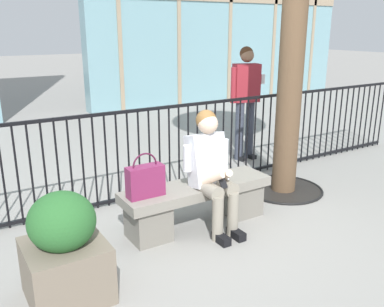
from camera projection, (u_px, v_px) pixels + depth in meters
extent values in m
plane|color=gray|center=(197.00, 224.00, 4.36)|extent=(60.00, 60.00, 0.00)
cube|color=gray|center=(197.00, 189.00, 4.25)|extent=(1.60, 0.44, 0.10)
cube|color=slate|center=(148.00, 222.00, 4.03)|extent=(0.36, 0.37, 0.35)
cube|color=slate|center=(240.00, 198.00, 4.59)|extent=(0.36, 0.37, 0.35)
cylinder|color=gray|center=(206.00, 188.00, 4.08)|extent=(0.15, 0.40, 0.15)
cylinder|color=gray|center=(218.00, 219.00, 3.98)|extent=(0.11, 0.11, 0.45)
cube|color=black|center=(221.00, 239.00, 3.99)|extent=(0.09, 0.22, 0.08)
cylinder|color=gray|center=(221.00, 185.00, 4.17)|extent=(0.15, 0.40, 0.15)
cylinder|color=gray|center=(233.00, 214.00, 4.07)|extent=(0.11, 0.11, 0.45)
cube|color=black|center=(236.00, 234.00, 4.08)|extent=(0.09, 0.22, 0.08)
cube|color=silver|center=(206.00, 160.00, 4.17)|extent=(0.36, 0.30, 0.55)
cylinder|color=silver|center=(187.00, 158.00, 4.04)|extent=(0.08, 0.08, 0.26)
cylinder|color=beige|center=(212.00, 179.00, 3.98)|extent=(0.16, 0.28, 0.20)
cylinder|color=silver|center=(224.00, 151.00, 4.26)|extent=(0.08, 0.08, 0.26)
cylinder|color=beige|center=(226.00, 176.00, 4.06)|extent=(0.16, 0.28, 0.20)
cube|color=black|center=(222.00, 181.00, 3.98)|extent=(0.07, 0.10, 0.13)
sphere|color=beige|center=(208.00, 124.00, 4.04)|extent=(0.20, 0.20, 0.20)
sphere|color=olive|center=(206.00, 120.00, 4.06)|extent=(0.20, 0.20, 0.20)
cube|color=#7A234C|center=(145.00, 181.00, 3.89)|extent=(0.35, 0.14, 0.30)
torus|color=#49152D|center=(145.00, 166.00, 3.84)|extent=(0.25, 0.02, 0.25)
cylinder|color=#383D4C|center=(239.00, 131.00, 6.40)|extent=(0.13, 0.13, 0.90)
cube|color=black|center=(240.00, 158.00, 6.49)|extent=(0.09, 0.22, 0.06)
cylinder|color=#383D4C|center=(249.00, 130.00, 6.50)|extent=(0.13, 0.13, 0.90)
cube|color=black|center=(250.00, 156.00, 6.59)|extent=(0.09, 0.22, 0.06)
cube|color=maroon|center=(246.00, 83.00, 6.24)|extent=(0.43, 0.32, 0.56)
cylinder|color=maroon|center=(234.00, 85.00, 6.13)|extent=(0.08, 0.08, 0.52)
cylinder|color=maroon|center=(258.00, 83.00, 6.36)|extent=(0.08, 0.08, 0.52)
sphere|color=#8E664C|center=(247.00, 55.00, 6.12)|extent=(0.20, 0.20, 0.20)
sphere|color=#472816|center=(246.00, 53.00, 6.13)|extent=(0.20, 0.20, 0.20)
cube|color=silver|center=(263.00, 79.00, 6.26)|extent=(0.07, 0.01, 0.14)
cylinder|color=black|center=(3.00, 178.00, 4.13)|extent=(0.02, 0.02, 1.09)
cylinder|color=black|center=(17.00, 175.00, 4.20)|extent=(0.02, 0.02, 1.09)
cylinder|color=black|center=(31.00, 173.00, 4.27)|extent=(0.02, 0.02, 1.09)
cylinder|color=black|center=(45.00, 171.00, 4.33)|extent=(0.02, 0.02, 1.09)
cylinder|color=black|center=(58.00, 169.00, 4.40)|extent=(0.02, 0.02, 1.09)
cylinder|color=black|center=(71.00, 166.00, 4.47)|extent=(0.02, 0.02, 1.09)
cylinder|color=black|center=(83.00, 164.00, 4.54)|extent=(0.02, 0.02, 1.09)
cylinder|color=black|center=(95.00, 162.00, 4.60)|extent=(0.02, 0.02, 1.09)
cylinder|color=black|center=(106.00, 160.00, 4.67)|extent=(0.02, 0.02, 1.09)
cylinder|color=black|center=(118.00, 158.00, 4.74)|extent=(0.02, 0.02, 1.09)
cylinder|color=black|center=(129.00, 157.00, 4.81)|extent=(0.02, 0.02, 1.09)
cylinder|color=black|center=(139.00, 155.00, 4.87)|extent=(0.02, 0.02, 1.09)
cylinder|color=black|center=(150.00, 153.00, 4.94)|extent=(0.02, 0.02, 1.09)
cylinder|color=black|center=(160.00, 151.00, 5.01)|extent=(0.02, 0.02, 1.09)
cylinder|color=black|center=(169.00, 150.00, 5.08)|extent=(0.02, 0.02, 1.09)
cylinder|color=black|center=(179.00, 148.00, 5.14)|extent=(0.02, 0.02, 1.09)
cylinder|color=black|center=(188.00, 147.00, 5.21)|extent=(0.02, 0.02, 1.09)
cylinder|color=black|center=(197.00, 145.00, 5.28)|extent=(0.02, 0.02, 1.09)
cylinder|color=black|center=(206.00, 144.00, 5.35)|extent=(0.02, 0.02, 1.09)
cylinder|color=black|center=(215.00, 142.00, 5.42)|extent=(0.02, 0.02, 1.09)
cylinder|color=black|center=(223.00, 141.00, 5.48)|extent=(0.02, 0.02, 1.09)
cylinder|color=black|center=(231.00, 139.00, 5.55)|extent=(0.02, 0.02, 1.09)
cylinder|color=black|center=(239.00, 138.00, 5.62)|extent=(0.02, 0.02, 1.09)
cylinder|color=black|center=(247.00, 137.00, 5.69)|extent=(0.02, 0.02, 1.09)
cylinder|color=black|center=(255.00, 135.00, 5.75)|extent=(0.02, 0.02, 1.09)
cylinder|color=black|center=(262.00, 134.00, 5.82)|extent=(0.02, 0.02, 1.09)
cylinder|color=black|center=(269.00, 133.00, 5.89)|extent=(0.02, 0.02, 1.09)
cylinder|color=black|center=(276.00, 132.00, 5.96)|extent=(0.02, 0.02, 1.09)
cylinder|color=black|center=(283.00, 131.00, 6.02)|extent=(0.02, 0.02, 1.09)
cylinder|color=black|center=(290.00, 129.00, 6.09)|extent=(0.02, 0.02, 1.09)
cylinder|color=black|center=(297.00, 128.00, 6.16)|extent=(0.02, 0.02, 1.09)
cylinder|color=black|center=(303.00, 127.00, 6.23)|extent=(0.02, 0.02, 1.09)
cylinder|color=black|center=(310.00, 126.00, 6.29)|extent=(0.02, 0.02, 1.09)
cylinder|color=black|center=(316.00, 125.00, 6.36)|extent=(0.02, 0.02, 1.09)
cylinder|color=black|center=(322.00, 124.00, 6.43)|extent=(0.02, 0.02, 1.09)
cylinder|color=black|center=(328.00, 123.00, 6.50)|extent=(0.02, 0.02, 1.09)
cylinder|color=black|center=(334.00, 122.00, 6.56)|extent=(0.02, 0.02, 1.09)
cylinder|color=black|center=(340.00, 121.00, 6.63)|extent=(0.02, 0.02, 1.09)
cylinder|color=black|center=(345.00, 120.00, 6.70)|extent=(0.02, 0.02, 1.09)
cylinder|color=black|center=(351.00, 119.00, 6.77)|extent=(0.02, 0.02, 1.09)
cylinder|color=black|center=(356.00, 118.00, 6.84)|extent=(0.02, 0.02, 1.09)
cylinder|color=black|center=(361.00, 117.00, 6.90)|extent=(0.02, 0.02, 1.09)
cylinder|color=black|center=(366.00, 117.00, 6.97)|extent=(0.02, 0.02, 1.09)
cylinder|color=black|center=(372.00, 116.00, 7.04)|extent=(0.02, 0.02, 1.09)
cylinder|color=black|center=(377.00, 115.00, 7.11)|extent=(0.02, 0.02, 1.09)
cylinder|color=black|center=(381.00, 114.00, 7.17)|extent=(0.02, 0.02, 1.09)
cube|color=black|center=(156.00, 191.00, 5.12)|extent=(8.72, 0.04, 0.04)
cube|color=black|center=(153.00, 109.00, 4.82)|extent=(8.72, 0.04, 0.04)
cylinder|color=black|center=(283.00, 189.00, 5.29)|extent=(0.96, 0.96, 0.01)
torus|color=black|center=(283.00, 189.00, 5.29)|extent=(0.99, 0.99, 0.03)
cylinder|color=brown|center=(292.00, 52.00, 4.80)|extent=(0.29, 0.29, 3.40)
cube|color=#726656|center=(67.00, 270.00, 3.13)|extent=(0.58, 0.58, 0.45)
ellipsoid|color=#28602B|center=(62.00, 221.00, 3.02)|extent=(0.49, 0.49, 0.44)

